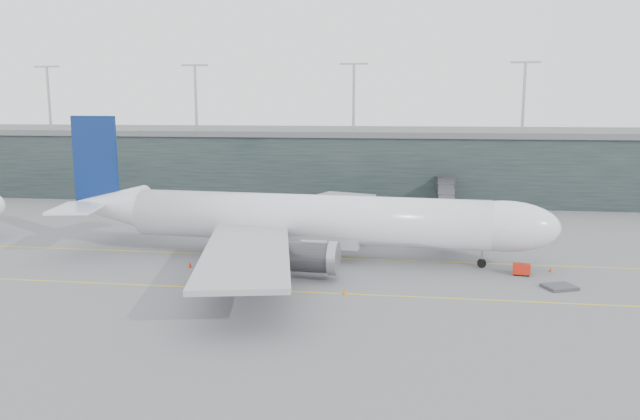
# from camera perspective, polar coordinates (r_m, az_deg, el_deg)

# --- Properties ---
(ground) EXTENTS (320.00, 320.00, 0.00)m
(ground) POSITION_cam_1_polar(r_m,az_deg,el_deg) (90.54, -2.95, -3.65)
(ground) COLOR slate
(ground) RESTS_ON ground
(taxiline_a) EXTENTS (160.00, 0.25, 0.02)m
(taxiline_a) POSITION_cam_1_polar(r_m,az_deg,el_deg) (86.73, -3.46, -4.24)
(taxiline_a) COLOR yellow
(taxiline_a) RESTS_ON ground
(taxiline_b) EXTENTS (160.00, 0.25, 0.02)m
(taxiline_b) POSITION_cam_1_polar(r_m,az_deg,el_deg) (71.70, -6.07, -7.27)
(taxiline_b) COLOR yellow
(taxiline_b) RESTS_ON ground
(taxiline_lead_main) EXTENTS (0.25, 60.00, 0.02)m
(taxiline_lead_main) POSITION_cam_1_polar(r_m,az_deg,el_deg) (109.12, 1.66, -1.33)
(taxiline_lead_main) COLOR yellow
(taxiline_lead_main) RESTS_ON ground
(terminal) EXTENTS (240.00, 36.00, 29.00)m
(terminal) POSITION_cam_1_polar(r_m,az_deg,el_deg) (146.03, 1.44, 4.48)
(terminal) COLOR black
(terminal) RESTS_ON ground
(main_aircraft) EXTENTS (68.45, 64.18, 19.19)m
(main_aircraft) POSITION_cam_1_polar(r_m,az_deg,el_deg) (84.49, -1.46, -0.87)
(main_aircraft) COLOR silver
(main_aircraft) RESTS_ON ground
(jet_bridge) EXTENTS (5.51, 43.98, 6.55)m
(jet_bridge) POSITION_cam_1_polar(r_m,az_deg,el_deg) (111.46, 11.28, 1.27)
(jet_bridge) COLOR #2A2A2F
(jet_bridge) RESTS_ON ground
(gse_cart) EXTENTS (2.27, 1.63, 1.42)m
(gse_cart) POSITION_cam_1_polar(r_m,az_deg,el_deg) (80.94, 17.95, -5.15)
(gse_cart) COLOR red
(gse_cart) RESTS_ON ground
(baggage_dolly) EXTENTS (4.20, 3.84, 0.34)m
(baggage_dolly) POSITION_cam_1_polar(r_m,az_deg,el_deg) (76.86, 21.05, -6.57)
(baggage_dolly) COLOR #39393E
(baggage_dolly) RESTS_ON ground
(uld_a) EXTENTS (2.53, 2.16, 2.05)m
(uld_a) POSITION_cam_1_polar(r_m,az_deg,el_deg) (101.60, -5.21, -1.58)
(uld_a) COLOR #343539
(uld_a) RESTS_ON ground
(uld_b) EXTENTS (2.05, 1.75, 1.67)m
(uld_b) POSITION_cam_1_polar(r_m,az_deg,el_deg) (102.48, -3.66, -1.58)
(uld_b) COLOR #343539
(uld_b) RESTS_ON ground
(uld_c) EXTENTS (1.75, 1.40, 1.59)m
(uld_c) POSITION_cam_1_polar(r_m,az_deg,el_deg) (99.58, -1.06, -1.92)
(uld_c) COLOR #343539
(uld_c) RESTS_ON ground
(cone_nose) EXTENTS (0.45, 0.45, 0.71)m
(cone_nose) POSITION_cam_1_polar(r_m,az_deg,el_deg) (83.78, 20.35, -5.10)
(cone_nose) COLOR #D23E0B
(cone_nose) RESTS_ON ground
(cone_wing_stbd) EXTENTS (0.50, 0.50, 0.80)m
(cone_wing_stbd) POSITION_cam_1_polar(r_m,az_deg,el_deg) (69.55, 2.29, -7.43)
(cone_wing_stbd) COLOR orange
(cone_wing_stbd) RESTS_ON ground
(cone_wing_port) EXTENTS (0.44, 0.44, 0.69)m
(cone_wing_port) POSITION_cam_1_polar(r_m,az_deg,el_deg) (100.80, 2.58, -2.07)
(cone_wing_port) COLOR #FB620D
(cone_wing_port) RESTS_ON ground
(cone_tail) EXTENTS (0.50, 0.50, 0.79)m
(cone_tail) POSITION_cam_1_polar(r_m,az_deg,el_deg) (82.40, -11.81, -4.90)
(cone_tail) COLOR red
(cone_tail) RESTS_ON ground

